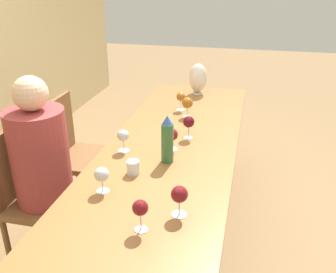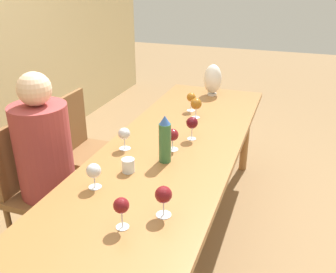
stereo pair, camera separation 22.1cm
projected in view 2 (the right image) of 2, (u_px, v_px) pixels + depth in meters
name	position (u px, v px, depth m)	size (l,w,h in m)	color
ground_plane	(171.00, 241.00, 2.61)	(14.00, 14.00, 0.00)	olive
dining_table	(172.00, 157.00, 2.34)	(2.61, 0.80, 0.73)	#936033
water_bottle	(165.00, 140.00, 2.09)	(0.07, 0.07, 0.28)	#336638
water_tumbler	(128.00, 165.00, 2.02)	(0.07, 0.07, 0.08)	silver
vase	(213.00, 79.00, 3.21)	(0.15, 0.15, 0.27)	silver
wine_glass_0	(163.00, 195.00, 1.63)	(0.08, 0.08, 0.15)	silver
wine_glass_1	(196.00, 104.00, 2.72)	(0.08, 0.08, 0.15)	silver
wine_glass_2	(121.00, 206.00, 1.55)	(0.07, 0.07, 0.15)	silver
wine_glass_3	(94.00, 171.00, 1.85)	(0.07, 0.07, 0.13)	silver
wine_glass_4	(192.00, 123.00, 2.38)	(0.08, 0.08, 0.15)	silver
wine_glass_5	(124.00, 134.00, 2.25)	(0.07, 0.07, 0.14)	silver
wine_glass_6	(191.00, 98.00, 2.86)	(0.07, 0.07, 0.14)	silver
wine_glass_7	(172.00, 135.00, 2.24)	(0.07, 0.07, 0.14)	silver
chair_near	(40.00, 185.00, 2.37)	(0.44, 0.44, 0.89)	brown
chair_far	(87.00, 148.00, 2.87)	(0.44, 0.44, 0.89)	brown
person_near	(47.00, 164.00, 2.28)	(0.34, 0.34, 1.22)	#2D2D38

